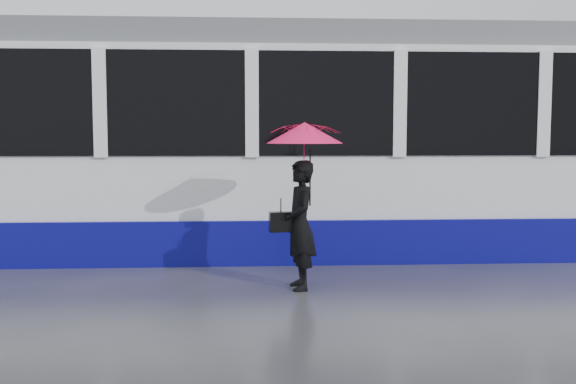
{
  "coord_description": "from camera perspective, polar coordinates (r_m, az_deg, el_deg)",
  "views": [
    {
      "loc": [
        -1.03,
        -7.37,
        1.75
      ],
      "look_at": [
        -0.59,
        0.21,
        1.1
      ],
      "focal_mm": 40.0,
      "sensor_mm": 36.0,
      "label": 1
    }
  ],
  "objects": [
    {
      "name": "ground",
      "position": [
        7.64,
        4.59,
        -8.36
      ],
      "size": [
        90.0,
        90.0,
        0.0
      ],
      "primitive_type": "plane",
      "color": "#2E2E34",
      "rests_on": "ground"
    },
    {
      "name": "woman",
      "position": [
        7.37,
        1.08,
        -2.95
      ],
      "size": [
        0.43,
        0.59,
        1.49
      ],
      "primitive_type": "imported",
      "rotation": [
        0.0,
        0.0,
        -1.43
      ],
      "color": "black",
      "rests_on": "ground"
    },
    {
      "name": "handbag",
      "position": [
        7.37,
        -0.64,
        -2.66
      ],
      "size": [
        0.28,
        0.15,
        0.41
      ],
      "rotation": [
        0.0,
        0.0,
        0.14
      ],
      "color": "black",
      "rests_on": "ground"
    },
    {
      "name": "umbrella",
      "position": [
        7.3,
        1.48,
        3.95
      ],
      "size": [
        0.99,
        0.99,
        1.0
      ],
      "rotation": [
        0.0,
        0.0,
        0.14
      ],
      "color": "#E7138B",
      "rests_on": "ground"
    },
    {
      "name": "tram",
      "position": [
        10.18,
        11.04,
        4.18
      ],
      "size": [
        26.0,
        2.56,
        3.35
      ],
      "color": "white",
      "rests_on": "ground"
    },
    {
      "name": "rails",
      "position": [
        10.07,
        2.64,
        -5.05
      ],
      "size": [
        34.0,
        1.51,
        0.02
      ],
      "color": "#3F3D38",
      "rests_on": "ground"
    }
  ]
}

